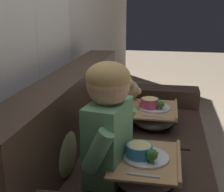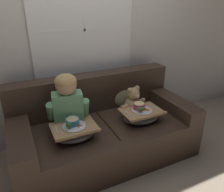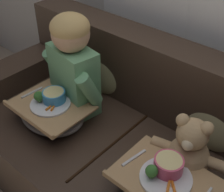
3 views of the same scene
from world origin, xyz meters
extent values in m
plane|color=tan|center=(0.00, 0.00, 0.00)|extent=(14.00, 14.00, 0.00)
cube|color=#38281E|center=(0.00, 0.00, 0.22)|extent=(1.98, 0.97, 0.43)
cube|color=#38281E|center=(0.00, 0.38, 0.66)|extent=(1.98, 0.22, 0.45)
cube|color=#38281E|center=(-0.88, 0.00, 0.51)|extent=(0.22, 0.97, 0.15)
cube|color=black|center=(0.00, -0.02, 0.44)|extent=(0.01, 0.71, 0.01)
ellipsoid|color=tan|center=(-0.38, 0.30, 0.60)|extent=(0.35, 0.17, 0.37)
ellipsoid|color=tan|center=(0.38, 0.30, 0.60)|extent=(0.34, 0.17, 0.36)
cube|color=#66A370|center=(-0.38, 0.06, 0.63)|extent=(0.32, 0.21, 0.40)
sphere|color=tan|center=(-0.38, 0.06, 0.93)|extent=(0.21, 0.21, 0.21)
ellipsoid|color=tan|center=(-0.38, 0.06, 0.96)|extent=(0.21, 0.21, 0.15)
cylinder|color=#66A370|center=(-0.56, 0.07, 0.66)|extent=(0.10, 0.17, 0.22)
cylinder|color=#66A370|center=(-0.22, 0.01, 0.66)|extent=(0.10, 0.17, 0.22)
sphere|color=tan|center=(0.38, 0.06, 0.54)|extent=(0.21, 0.21, 0.21)
sphere|color=tan|center=(0.38, 0.06, 0.69)|extent=(0.15, 0.15, 0.15)
sphere|color=tan|center=(0.33, 0.04, 0.74)|extent=(0.06, 0.06, 0.06)
sphere|color=tan|center=(0.44, 0.07, 0.74)|extent=(0.06, 0.06, 0.06)
sphere|color=beige|center=(0.40, -0.01, 0.68)|extent=(0.05, 0.05, 0.05)
sphere|color=black|center=(0.40, -0.02, 0.68)|extent=(0.02, 0.02, 0.02)
cylinder|color=tan|center=(0.26, 0.03, 0.56)|extent=(0.11, 0.07, 0.05)
cylinder|color=tan|center=(0.51, 0.08, 0.56)|extent=(0.11, 0.07, 0.05)
cylinder|color=tan|center=(0.36, -0.05, 0.46)|extent=(0.07, 0.10, 0.05)
cylinder|color=tan|center=(0.45, -0.03, 0.46)|extent=(0.07, 0.10, 0.05)
ellipsoid|color=slate|center=(-0.38, -0.13, 0.49)|extent=(0.41, 0.32, 0.11)
cube|color=tan|center=(-0.38, -0.13, 0.55)|extent=(0.43, 0.33, 0.01)
cube|color=tan|center=(-0.38, -0.29, 0.57)|extent=(0.43, 0.02, 0.02)
cylinder|color=silver|center=(-0.38, -0.13, 0.56)|extent=(0.23, 0.23, 0.01)
cylinder|color=#3889C1|center=(-0.39, -0.10, 0.60)|extent=(0.13, 0.13, 0.06)
cylinder|color=#E5D189|center=(-0.39, -0.10, 0.62)|extent=(0.11, 0.11, 0.01)
sphere|color=#38702D|center=(-0.44, -0.17, 0.61)|extent=(0.05, 0.05, 0.05)
cylinder|color=#7A9E56|center=(-0.44, -0.17, 0.58)|extent=(0.02, 0.02, 0.02)
cylinder|color=orange|center=(-0.35, -0.17, 0.58)|extent=(0.02, 0.06, 0.01)
cylinder|color=orange|center=(-0.34, -0.16, 0.58)|extent=(0.03, 0.05, 0.01)
cube|color=silver|center=(-0.55, -0.13, 0.56)|extent=(0.02, 0.14, 0.01)
ellipsoid|color=slate|center=(0.38, -0.13, 0.49)|extent=(0.43, 0.31, 0.11)
cube|color=tan|center=(0.38, -0.13, 0.55)|extent=(0.44, 0.32, 0.01)
cylinder|color=silver|center=(0.38, -0.13, 0.56)|extent=(0.23, 0.23, 0.01)
cylinder|color=#D64C70|center=(0.37, -0.10, 0.60)|extent=(0.13, 0.13, 0.07)
cylinder|color=#E5D189|center=(0.37, -0.10, 0.63)|extent=(0.11, 0.11, 0.01)
sphere|color=#38702D|center=(0.34, -0.18, 0.61)|extent=(0.06, 0.06, 0.06)
cylinder|color=#7A9E56|center=(0.34, -0.18, 0.58)|extent=(0.02, 0.02, 0.02)
cylinder|color=orange|center=(0.42, -0.17, 0.58)|extent=(0.04, 0.06, 0.01)
cylinder|color=orange|center=(0.44, -0.16, 0.58)|extent=(0.05, 0.05, 0.01)
cube|color=silver|center=(0.21, -0.13, 0.56)|extent=(0.03, 0.14, 0.01)
camera|label=1|loc=(-1.78, -0.22, 1.29)|focal=50.00mm
camera|label=2|loc=(-0.82, -1.92, 1.69)|focal=35.00mm
camera|label=3|loc=(0.78, -0.93, 1.65)|focal=50.00mm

